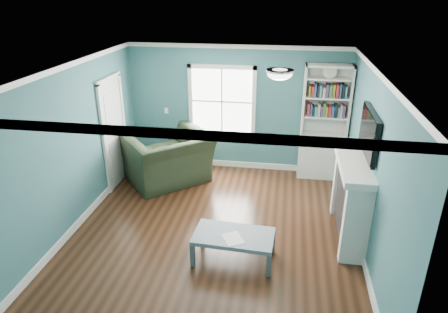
# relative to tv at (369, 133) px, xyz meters

# --- Properties ---
(floor) EXTENTS (5.00, 5.00, 0.00)m
(floor) POSITION_rel_tv_xyz_m (-2.20, -0.20, -1.72)
(floor) COLOR black
(floor) RESTS_ON ground
(room_walls) EXTENTS (5.00, 5.00, 5.00)m
(room_walls) POSITION_rel_tv_xyz_m (-2.20, -0.20, -0.14)
(room_walls) COLOR #336370
(room_walls) RESTS_ON ground
(trim) EXTENTS (4.50, 5.00, 2.60)m
(trim) POSITION_rel_tv_xyz_m (-2.20, -0.20, -0.49)
(trim) COLOR white
(trim) RESTS_ON ground
(window) EXTENTS (1.40, 0.06, 1.50)m
(window) POSITION_rel_tv_xyz_m (-2.50, 2.29, -0.27)
(window) COLOR white
(window) RESTS_ON room_walls
(bookshelf) EXTENTS (0.90, 0.35, 2.31)m
(bookshelf) POSITION_rel_tv_xyz_m (-0.43, 2.10, -0.80)
(bookshelf) COLOR silver
(bookshelf) RESTS_ON ground
(fireplace) EXTENTS (0.44, 1.58, 1.30)m
(fireplace) POSITION_rel_tv_xyz_m (-0.12, 0.00, -1.09)
(fireplace) COLOR black
(fireplace) RESTS_ON ground
(tv) EXTENTS (0.06, 1.10, 0.65)m
(tv) POSITION_rel_tv_xyz_m (0.00, 0.00, 0.00)
(tv) COLOR black
(tv) RESTS_ON fireplace
(door) EXTENTS (0.12, 0.98, 2.17)m
(door) POSITION_rel_tv_xyz_m (-4.42, 1.20, -0.65)
(door) COLOR silver
(door) RESTS_ON ground
(ceiling_fixture) EXTENTS (0.38, 0.38, 0.15)m
(ceiling_fixture) POSITION_rel_tv_xyz_m (-1.30, -0.10, 0.82)
(ceiling_fixture) COLOR white
(ceiling_fixture) RESTS_ON room_walls
(light_switch) EXTENTS (0.08, 0.01, 0.12)m
(light_switch) POSITION_rel_tv_xyz_m (-3.70, 2.28, -0.52)
(light_switch) COLOR white
(light_switch) RESTS_ON room_walls
(recliner) EXTENTS (1.82, 1.77, 1.35)m
(recliner) POSITION_rel_tv_xyz_m (-3.43, 1.40, -1.05)
(recliner) COLOR #1F2E1D
(recliner) RESTS_ON ground
(coffee_table) EXTENTS (1.16, 0.67, 0.41)m
(coffee_table) POSITION_rel_tv_xyz_m (-1.80, -0.88, -1.37)
(coffee_table) COLOR #474F56
(coffee_table) RESTS_ON ground
(paper_sheet) EXTENTS (0.37, 0.40, 0.00)m
(paper_sheet) POSITION_rel_tv_xyz_m (-1.80, -0.98, -1.31)
(paper_sheet) COLOR white
(paper_sheet) RESTS_ON coffee_table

